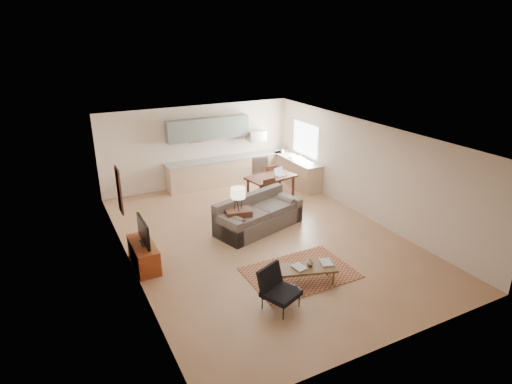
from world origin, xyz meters
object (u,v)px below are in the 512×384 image
coffee_table (306,275)px  console_table (238,223)px  sofa (259,213)px  armchair (281,290)px  dining_table (271,188)px  tv_credenza (144,255)px

coffee_table → console_table: (-0.34, 2.59, 0.19)m
coffee_table → console_table: bearing=115.2°
coffee_table → console_table: size_ratio=1.67×
sofa → armchair: size_ratio=3.12×
coffee_table → dining_table: size_ratio=0.84×
console_table → dining_table: bearing=55.3°
armchair → tv_credenza: 3.37m
dining_table → coffee_table: bearing=-120.5°
tv_credenza → sofa: bearing=9.6°
sofa → dining_table: size_ratio=1.68×
coffee_table → tv_credenza: 3.62m
sofa → coffee_table: size_ratio=2.01×
console_table → dining_table: dining_table is taller
console_table → tv_credenza: bearing=-160.1°
sofa → armchair: sofa is taller
coffee_table → tv_credenza: size_ratio=1.02×
tv_credenza → console_table: console_table is taller
tv_credenza → dining_table: (4.49, 2.24, 0.10)m
armchair → coffee_table: bearing=7.1°
armchair → tv_credenza: size_ratio=0.66×
sofa → console_table: (-0.69, -0.18, -0.06)m
tv_credenza → dining_table: size_ratio=0.82×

